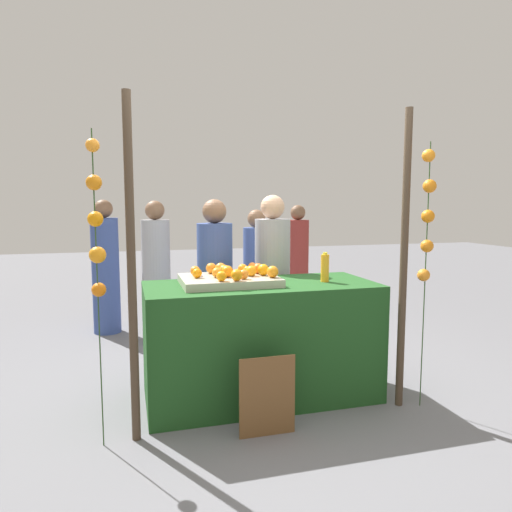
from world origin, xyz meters
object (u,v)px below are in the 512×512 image
at_px(orange_0, 252,267).
at_px(orange_1, 221,268).
at_px(chalkboard_sign, 267,397).
at_px(vendor_right, 272,289).
at_px(vendor_left, 215,293).
at_px(stall_counter, 261,341).
at_px(juice_bottle, 325,268).

relative_size(orange_0, orange_1, 0.82).
xyz_separation_m(orange_1, chalkboard_sign, (0.15, -0.79, -0.76)).
bearing_deg(vendor_right, chalkboard_sign, -109.08).
xyz_separation_m(orange_0, vendor_right, (0.28, 0.33, -0.26)).
distance_m(orange_1, vendor_left, 0.53).
distance_m(chalkboard_sign, vendor_left, 1.32).
height_order(stall_counter, vendor_right, vendor_right).
bearing_deg(vendor_right, orange_1, -143.54).
distance_m(orange_0, chalkboard_sign, 1.16).
bearing_deg(vendor_left, orange_1, -94.62).
bearing_deg(stall_counter, orange_1, 147.59).
xyz_separation_m(vendor_left, vendor_right, (0.53, -0.03, 0.02)).
relative_size(orange_0, juice_bottle, 0.31).
height_order(orange_1, vendor_left, vendor_left).
distance_m(orange_0, vendor_right, 0.51).
xyz_separation_m(stall_counter, vendor_right, (0.28, 0.60, 0.29)).
bearing_deg(orange_1, chalkboard_sign, -79.36).
bearing_deg(vendor_right, stall_counter, -115.17).
height_order(stall_counter, orange_1, orange_1).
distance_m(stall_counter, juice_bottle, 0.77).
xyz_separation_m(juice_bottle, vendor_right, (-0.23, 0.65, -0.28)).
relative_size(orange_1, chalkboard_sign, 0.17).
height_order(stall_counter, chalkboard_sign, stall_counter).
xyz_separation_m(orange_0, juice_bottle, (0.51, -0.32, 0.01)).
bearing_deg(chalkboard_sign, juice_bottle, 40.58).
height_order(chalkboard_sign, vendor_left, vendor_left).
relative_size(stall_counter, vendor_left, 1.14).
bearing_deg(vendor_left, chalkboard_sign, -84.79).
xyz_separation_m(orange_1, vendor_left, (0.04, 0.44, -0.29)).
relative_size(chalkboard_sign, vendor_right, 0.34).
height_order(juice_bottle, vendor_left, vendor_left).
bearing_deg(stall_counter, vendor_left, 111.69).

